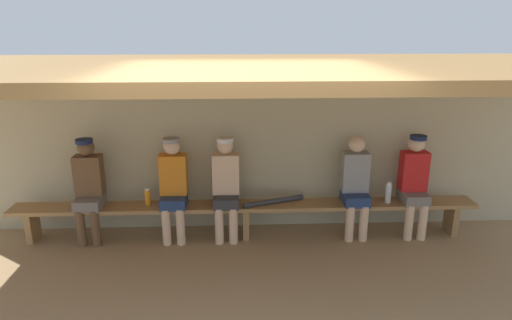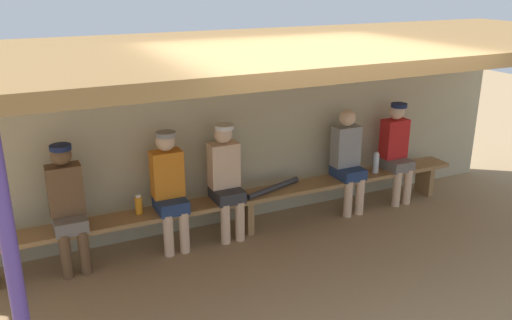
% 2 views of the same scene
% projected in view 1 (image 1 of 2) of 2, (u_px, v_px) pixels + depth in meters
% --- Properties ---
extents(ground_plane, '(24.00, 24.00, 0.00)m').
position_uv_depth(ground_plane, '(249.00, 306.00, 4.56)').
color(ground_plane, '#9E7F59').
extents(back_wall, '(8.00, 0.20, 2.20)m').
position_uv_depth(back_wall, '(245.00, 147.00, 6.15)').
color(back_wall, '#B7AD8C').
rests_on(back_wall, ground).
extents(dugout_roof, '(8.00, 2.80, 0.12)m').
position_uv_depth(dugout_roof, '(246.00, 70.00, 4.57)').
color(dugout_roof, olive).
rests_on(dugout_roof, back_wall).
extents(bench, '(6.00, 0.36, 0.46)m').
position_uv_depth(bench, '(246.00, 209.00, 5.93)').
color(bench, '#9E7547').
rests_on(bench, ground).
extents(player_shirtless_tan, '(0.34, 0.42, 1.34)m').
position_uv_depth(player_shirtless_tan, '(226.00, 183.00, 5.82)').
color(player_shirtless_tan, '#333338').
rests_on(player_shirtless_tan, ground).
extents(player_near_post, '(0.34, 0.42, 1.34)m').
position_uv_depth(player_near_post, '(414.00, 181.00, 5.92)').
color(player_near_post, slate).
rests_on(player_near_post, ground).
extents(player_in_blue, '(0.34, 0.42, 1.34)m').
position_uv_depth(player_in_blue, '(173.00, 184.00, 5.79)').
color(player_in_blue, navy).
rests_on(player_in_blue, ground).
extents(player_middle, '(0.34, 0.42, 1.34)m').
position_uv_depth(player_middle, '(355.00, 183.00, 5.89)').
color(player_middle, navy).
rests_on(player_middle, ground).
extents(player_leftmost, '(0.34, 0.42, 1.34)m').
position_uv_depth(player_leftmost, '(89.00, 185.00, 5.75)').
color(player_leftmost, slate).
rests_on(player_leftmost, ground).
extents(water_bottle_clear, '(0.08, 0.08, 0.22)m').
position_uv_depth(water_bottle_clear, '(148.00, 197.00, 5.86)').
color(water_bottle_clear, orange).
rests_on(water_bottle_clear, bench).
extents(water_bottle_orange, '(0.08, 0.08, 0.28)m').
position_uv_depth(water_bottle_orange, '(388.00, 193.00, 5.92)').
color(water_bottle_orange, silver).
rests_on(water_bottle_orange, bench).
extents(baseball_bat, '(0.81, 0.33, 0.07)m').
position_uv_depth(baseball_bat, '(274.00, 201.00, 5.92)').
color(baseball_bat, '#333338').
rests_on(baseball_bat, bench).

